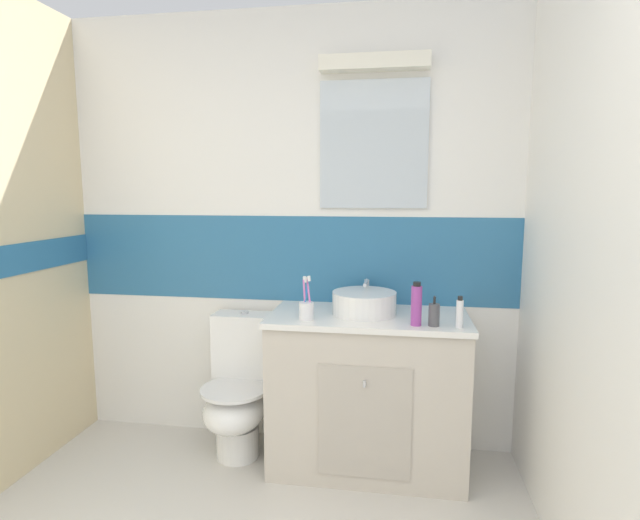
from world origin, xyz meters
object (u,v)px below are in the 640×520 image
Objects in this scene: toilet at (239,391)px; toothpaste_tube_upright at (460,313)px; sink_basin at (364,302)px; shampoo_bottle_tall at (416,305)px; soap_dispenser at (434,315)px; toothbrush_cup at (306,308)px.

toothpaste_tube_upright reaches higher than toilet.
sink_basin is 0.33m from shampoo_bottle_tall.
toilet is 1.20m from soap_dispenser.
sink_basin is 1.70× the size of toothbrush_cup.
shampoo_bottle_tall is (0.26, -0.19, 0.04)m from sink_basin.
toothbrush_cup reaches higher than soap_dispenser.
toothpaste_tube_upright is (0.12, -0.01, 0.02)m from soap_dispenser.
soap_dispenser is at bearing 173.63° from toothpaste_tube_upright.
toothbrush_cup is 1.51× the size of soap_dispenser.
toilet is (-0.70, 0.01, -0.54)m from sink_basin.
toothpaste_tube_upright is (1.17, -0.21, 0.55)m from toilet.
toilet is 5.26× the size of toothpaste_tube_upright.
toothbrush_cup is 0.75m from toothpaste_tube_upright.
toothbrush_cup is (-0.28, -0.16, -0.01)m from sink_basin.
shampoo_bottle_tall is at bearing -177.91° from soap_dispenser.
toilet is 3.77× the size of shampoo_bottle_tall.
toothbrush_cup is at bearing 177.74° from soap_dispenser.
soap_dispenser reaches higher than toilet.
shampoo_bottle_tall is (0.54, -0.03, 0.04)m from toothbrush_cup.
sink_basin is 0.47× the size of toilet.
sink_basin is 2.56× the size of soap_dispenser.
toothpaste_tube_upright is at bearing -10.02° from toilet.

